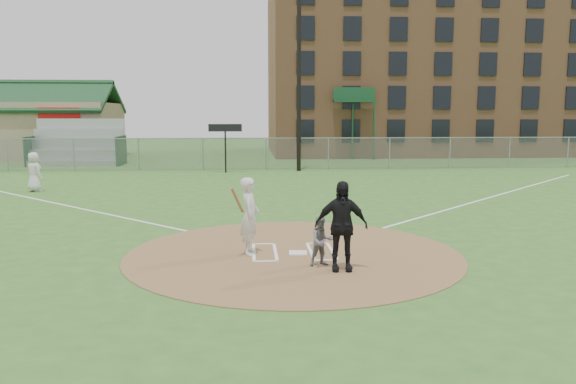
{
  "coord_description": "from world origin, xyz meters",
  "views": [
    {
      "loc": [
        -1.1,
        -13.74,
        3.48
      ],
      "look_at": [
        0.0,
        2.0,
        1.3
      ],
      "focal_mm": 35.0,
      "sensor_mm": 36.0,
      "label": 1
    }
  ],
  "objects": [
    {
      "name": "scoreboard_sign",
      "position": [
        -2.5,
        20.2,
        2.39
      ],
      "size": [
        2.0,
        0.1,
        2.93
      ],
      "color": "black",
      "rests_on": "ground"
    },
    {
      "name": "clubhouse",
      "position": [
        -18.0,
        32.99,
        2.39
      ],
      "size": [
        12.2,
        8.71,
        6.23
      ],
      "color": "tan",
      "rests_on": "ground"
    },
    {
      "name": "light_pole",
      "position": [
        2.0,
        21.0,
        6.61
      ],
      "size": [
        1.2,
        0.3,
        12.22
      ],
      "color": "black",
      "rests_on": "ground"
    },
    {
      "name": "foul_line_first",
      "position": [
        9.0,
        9.0,
        0.01
      ],
      "size": [
        17.04,
        17.04,
        0.01
      ],
      "primitive_type": "cube",
      "rotation": [
        0.0,
        0.0,
        -0.79
      ],
      "color": "white",
      "rests_on": "ground"
    },
    {
      "name": "home_plate",
      "position": [
        0.11,
        -0.05,
        0.04
      ],
      "size": [
        0.49,
        0.49,
        0.03
      ],
      "primitive_type": "cube",
      "rotation": [
        0.0,
        0.0,
        -0.09
      ],
      "color": "white",
      "rests_on": "dirt_circle"
    },
    {
      "name": "batters_boxes",
      "position": [
        0.0,
        0.15,
        0.03
      ],
      "size": [
        2.08,
        1.88,
        0.01
      ],
      "color": "white",
      "rests_on": "dirt_circle"
    },
    {
      "name": "ondeck_player",
      "position": [
        -10.86,
        12.38,
        0.9
      ],
      "size": [
        1.04,
        0.98,
        1.79
      ],
      "primitive_type": "imported",
      "rotation": [
        0.0,
        0.0,
        2.49
      ],
      "color": "silver",
      "rests_on": "ground"
    },
    {
      "name": "brick_warehouse",
      "position": [
        16.0,
        37.96,
        7.5
      ],
      "size": [
        30.0,
        17.17,
        15.0
      ],
      "color": "#A16945",
      "rests_on": "ground"
    },
    {
      "name": "catcher",
      "position": [
        0.55,
        -1.2,
        0.59
      ],
      "size": [
        0.64,
        0.55,
        1.14
      ],
      "primitive_type": "imported",
      "rotation": [
        0.0,
        0.0,
        0.23
      ],
      "color": "slate",
      "rests_on": "dirt_circle"
    },
    {
      "name": "dirt_circle",
      "position": [
        0.0,
        0.0,
        0.01
      ],
      "size": [
        8.4,
        8.4,
        0.02
      ],
      "primitive_type": "cylinder",
      "color": "olive",
      "rests_on": "ground"
    },
    {
      "name": "foul_line_third",
      "position": [
        -9.0,
        9.0,
        0.01
      ],
      "size": [
        17.04,
        17.04,
        0.01
      ],
      "primitive_type": "cube",
      "rotation": [
        0.0,
        0.0,
        0.79
      ],
      "color": "white",
      "rests_on": "ground"
    },
    {
      "name": "outfield_fence",
      "position": [
        0.0,
        22.0,
        1.02
      ],
      "size": [
        56.08,
        0.08,
        2.03
      ],
      "color": "slate",
      "rests_on": "ground"
    },
    {
      "name": "bleachers",
      "position": [
        -13.0,
        26.2,
        1.59
      ],
      "size": [
        6.08,
        3.2,
        3.2
      ],
      "color": "#B7BABF",
      "rests_on": "ground"
    },
    {
      "name": "ground",
      "position": [
        0.0,
        0.0,
        0.0
      ],
      "size": [
        140.0,
        140.0,
        0.0
      ],
      "primitive_type": "plane",
      "color": "#306021",
      "rests_on": "ground"
    },
    {
      "name": "umpire",
      "position": [
        0.93,
        -1.61,
        1.03
      ],
      "size": [
        1.21,
        0.55,
        2.02
      ],
      "primitive_type": "imported",
      "rotation": [
        0.0,
        0.0,
        -0.05
      ],
      "color": "black",
      "rests_on": "dirt_circle"
    },
    {
      "name": "batter_at_plate",
      "position": [
        -1.09,
        -0.01,
        0.99
      ],
      "size": [
        0.73,
        1.06,
        1.93
      ],
      "color": "silver",
      "rests_on": "dirt_circle"
    }
  ]
}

